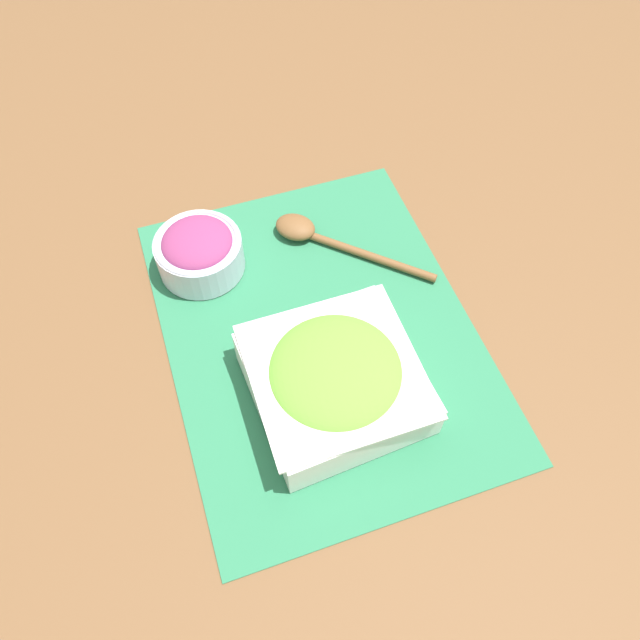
% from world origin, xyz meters
% --- Properties ---
extents(ground_plane, '(3.00, 3.00, 0.00)m').
position_xyz_m(ground_plane, '(0.00, 0.00, 0.00)').
color(ground_plane, brown).
extents(placemat, '(0.54, 0.41, 0.00)m').
position_xyz_m(placemat, '(0.00, 0.00, 0.00)').
color(placemat, '#2D7A51').
rests_on(placemat, ground_plane).
extents(lettuce_bowl, '(0.21, 0.21, 0.08)m').
position_xyz_m(lettuce_bowl, '(0.10, -0.01, 0.04)').
color(lettuce_bowl, white).
rests_on(lettuce_bowl, placemat).
extents(onion_bowl, '(0.12, 0.12, 0.07)m').
position_xyz_m(onion_bowl, '(-0.16, -0.13, 0.04)').
color(onion_bowl, silver).
rests_on(onion_bowl, placemat).
extents(wooden_spoon, '(0.20, 0.21, 0.03)m').
position_xyz_m(wooden_spoon, '(-0.16, 0.05, 0.02)').
color(wooden_spoon, brown).
rests_on(wooden_spoon, placemat).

